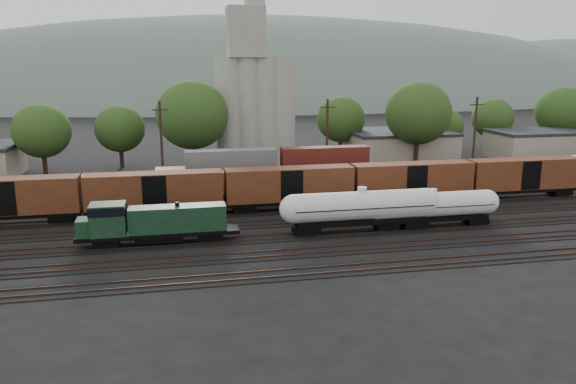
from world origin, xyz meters
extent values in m
plane|color=black|center=(0.00, 0.00, 0.00)|extent=(600.00, 600.00, 0.00)
cube|color=black|center=(0.00, -15.00, 0.04)|extent=(180.00, 3.20, 0.08)
cube|color=#382319|center=(0.00, -15.72, 0.12)|extent=(180.00, 0.08, 0.16)
cube|color=#382319|center=(0.00, -14.28, 0.12)|extent=(180.00, 0.08, 0.16)
cube|color=black|center=(0.00, -10.00, 0.04)|extent=(180.00, 3.20, 0.08)
cube|color=#382319|center=(0.00, -10.72, 0.12)|extent=(180.00, 0.08, 0.16)
cube|color=#382319|center=(0.00, -9.28, 0.12)|extent=(180.00, 0.08, 0.16)
cube|color=black|center=(0.00, -5.00, 0.04)|extent=(180.00, 3.20, 0.08)
cube|color=#382319|center=(0.00, -5.72, 0.12)|extent=(180.00, 0.08, 0.16)
cube|color=#382319|center=(0.00, -4.28, 0.12)|extent=(180.00, 0.08, 0.16)
cube|color=black|center=(0.00, 0.00, 0.04)|extent=(180.00, 3.20, 0.08)
cube|color=#382319|center=(0.00, -0.72, 0.12)|extent=(180.00, 0.08, 0.16)
cube|color=#382319|center=(0.00, 0.72, 0.12)|extent=(180.00, 0.08, 0.16)
cube|color=black|center=(0.00, 5.00, 0.04)|extent=(180.00, 3.20, 0.08)
cube|color=#382319|center=(0.00, 4.28, 0.12)|extent=(180.00, 0.08, 0.16)
cube|color=#382319|center=(0.00, 5.72, 0.12)|extent=(180.00, 0.08, 0.16)
cube|color=black|center=(0.00, 10.00, 0.04)|extent=(180.00, 3.20, 0.08)
cube|color=#382319|center=(0.00, 9.28, 0.12)|extent=(180.00, 0.08, 0.16)
cube|color=#382319|center=(0.00, 10.72, 0.12)|extent=(180.00, 0.08, 0.16)
cube|color=black|center=(0.00, 15.00, 0.04)|extent=(180.00, 3.20, 0.08)
cube|color=#382319|center=(0.00, 14.28, 0.12)|extent=(180.00, 0.08, 0.16)
cube|color=#382319|center=(0.00, 15.72, 0.12)|extent=(180.00, 0.08, 0.16)
cube|color=black|center=(-12.16, -5.00, 1.18)|extent=(15.21, 2.59, 0.36)
cube|color=black|center=(-12.16, -5.00, 0.78)|extent=(4.47, 1.97, 0.72)
cube|color=black|center=(-10.33, -5.00, 2.57)|extent=(9.13, 2.15, 2.42)
cube|color=black|center=(-16.72, -5.00, 2.84)|extent=(3.22, 2.59, 2.95)
cube|color=black|center=(-16.72, -5.00, 3.78)|extent=(3.31, 2.68, 0.81)
cube|color=black|center=(-18.85, -5.00, 2.17)|extent=(1.43, 2.15, 1.61)
cylinder|color=black|center=(-10.33, -5.00, 3.91)|extent=(0.45, 0.45, 0.45)
cube|color=black|center=(-17.02, -5.00, 0.60)|extent=(2.33, 1.79, 0.63)
cube|color=black|center=(-7.29, -5.00, 0.60)|extent=(2.33, 1.79, 0.63)
cylinder|color=silver|center=(8.17, -5.00, 2.88)|extent=(14.21, 2.93, 2.93)
sphere|color=silver|center=(1.06, -5.00, 2.88)|extent=(2.93, 2.93, 2.93)
sphere|color=silver|center=(15.28, -5.00, 2.88)|extent=(2.93, 2.93, 2.93)
cylinder|color=silver|center=(8.17, -5.00, 4.54)|extent=(0.91, 0.91, 0.50)
cube|color=black|center=(8.17, -5.00, 2.88)|extent=(14.54, 3.07, 0.08)
cube|color=black|center=(8.17, -5.00, 1.26)|extent=(13.73, 2.22, 0.50)
cube|color=black|center=(2.35, -5.00, 0.65)|extent=(2.62, 2.02, 0.71)
cube|color=black|center=(13.98, -5.00, 0.65)|extent=(2.62, 2.02, 0.71)
cylinder|color=silver|center=(16.00, -5.00, 2.56)|extent=(12.55, 2.58, 2.58)
sphere|color=silver|center=(9.72, -5.00, 2.56)|extent=(2.58, 2.58, 2.58)
sphere|color=silver|center=(22.27, -5.00, 2.56)|extent=(2.58, 2.58, 2.58)
cylinder|color=silver|center=(16.00, -5.00, 4.03)|extent=(0.80, 0.80, 0.45)
cube|color=black|center=(16.00, -5.00, 2.56)|extent=(12.83, 2.71, 0.07)
cube|color=black|center=(16.00, -5.00, 1.14)|extent=(12.12, 1.96, 0.45)
cube|color=black|center=(10.86, -5.00, 0.60)|extent=(2.32, 1.78, 0.62)
cube|color=black|center=(21.13, -5.00, 0.60)|extent=(2.32, 1.78, 0.62)
cube|color=black|center=(-5.59, 10.00, 1.28)|extent=(17.67, 2.85, 0.39)
cube|color=black|center=(-5.59, 10.00, 0.84)|extent=(4.91, 2.16, 0.79)
cube|color=#C34711|center=(-3.47, 10.00, 2.80)|extent=(10.60, 2.36, 2.65)
cube|color=#C34711|center=(-10.89, 10.00, 3.10)|extent=(3.53, 2.85, 3.24)
cube|color=black|center=(-10.89, 10.00, 4.13)|extent=(3.63, 2.94, 0.88)
cube|color=#C34711|center=(-13.36, 10.00, 2.36)|extent=(1.57, 2.36, 1.77)
cylinder|color=black|center=(-3.47, 10.00, 4.27)|extent=(0.49, 0.49, 0.49)
cube|color=black|center=(-11.24, 10.00, 0.64)|extent=(2.55, 1.96, 0.69)
cube|color=black|center=(0.07, 10.00, 0.64)|extent=(2.55, 1.96, 0.69)
cube|color=black|center=(-28.08, 5.00, 1.20)|extent=(15.00, 2.60, 0.40)
cube|color=#542714|center=(-28.08, 5.00, 3.30)|extent=(15.00, 2.90, 3.80)
cube|color=black|center=(-12.68, 5.00, 1.20)|extent=(15.00, 2.60, 0.40)
cube|color=#542714|center=(-12.68, 5.00, 3.30)|extent=(15.00, 2.90, 3.80)
cube|color=black|center=(2.72, 5.00, 1.20)|extent=(15.00, 2.60, 0.40)
cube|color=#542714|center=(2.72, 5.00, 3.30)|extent=(15.00, 2.90, 3.80)
cube|color=black|center=(18.12, 5.00, 1.20)|extent=(15.00, 2.60, 0.40)
cube|color=#542714|center=(18.12, 5.00, 3.30)|extent=(15.00, 2.90, 3.80)
cube|color=black|center=(33.52, 5.00, 1.20)|extent=(15.00, 2.60, 0.40)
cube|color=#542714|center=(33.52, 5.00, 3.30)|extent=(15.00, 2.90, 3.80)
cube|color=black|center=(0.00, 15.00, 0.50)|extent=(160.00, 2.60, 0.60)
cube|color=#BE6613|center=(-28.65, 15.00, 2.10)|extent=(12.00, 2.40, 2.60)
cube|color=#5D5F63|center=(-15.85, 15.00, 2.10)|extent=(12.00, 2.40, 2.60)
cube|color=#5B5D60|center=(-3.05, 15.00, 2.10)|extent=(12.00, 2.40, 2.60)
cube|color=slate|center=(-3.05, 15.00, 4.70)|extent=(12.00, 2.40, 2.60)
cube|color=#501E12|center=(9.75, 15.00, 2.10)|extent=(12.00, 2.40, 2.60)
cube|color=#571B14|center=(9.75, 15.00, 4.70)|extent=(12.00, 2.40, 2.60)
cube|color=maroon|center=(22.55, 15.00, 2.10)|extent=(12.00, 2.40, 2.60)
cube|color=maroon|center=(35.35, 15.00, 2.10)|extent=(12.00, 2.40, 2.60)
cube|color=silver|center=(48.15, 15.00, 2.10)|extent=(12.00, 2.40, 2.60)
cylinder|color=#A3A095|center=(-1.00, 36.00, 9.00)|extent=(4.40, 4.40, 18.00)
cylinder|color=#A3A095|center=(2.00, 36.00, 9.00)|extent=(4.40, 4.40, 18.00)
cylinder|color=#A3A095|center=(5.00, 36.00, 9.00)|extent=(4.40, 4.40, 18.00)
cylinder|color=#A3A095|center=(8.00, 36.00, 9.00)|extent=(4.40, 4.40, 18.00)
cube|color=#A3A095|center=(2.00, 36.00, 22.00)|extent=(6.00, 5.00, 8.00)
cube|color=#A3A095|center=(3.50, 36.00, 27.00)|extent=(3.00, 3.00, 4.00)
cube|color=#9E937F|center=(30.00, 38.00, 2.30)|extent=(18.00, 14.00, 4.60)
cube|color=#232326|center=(30.00, 38.00, 4.85)|extent=(18.36, 14.28, 0.50)
cube|color=#9E937F|center=(55.00, 33.00, 2.30)|extent=(16.00, 10.00, 4.60)
cube|color=#232326|center=(55.00, 33.00, 4.85)|extent=(16.32, 10.20, 0.50)
cylinder|color=black|center=(-29.99, 33.67, 1.60)|extent=(0.70, 0.70, 3.21)
ellipsoid|color=#2F4D1C|center=(-29.99, 33.67, 6.99)|extent=(8.71, 8.71, 8.25)
cylinder|color=black|center=(-18.90, 38.44, 1.50)|extent=(0.70, 0.70, 3.01)
ellipsoid|color=#2F4D1C|center=(-18.90, 38.44, 6.55)|extent=(8.16, 8.16, 7.73)
cylinder|color=black|center=(-7.23, 32.13, 2.09)|extent=(0.70, 0.70, 4.19)
ellipsoid|color=#2F4D1C|center=(-7.23, 32.13, 9.13)|extent=(11.37, 11.37, 10.77)
cylinder|color=black|center=(3.64, 39.79, 1.28)|extent=(0.70, 0.70, 2.56)
ellipsoid|color=#2F4D1C|center=(3.64, 39.79, 5.58)|extent=(6.95, 6.95, 6.58)
cylinder|color=black|center=(19.96, 41.07, 1.62)|extent=(0.70, 0.70, 3.24)
ellipsoid|color=#2F4D1C|center=(19.96, 41.07, 7.06)|extent=(8.80, 8.80, 8.34)
cylinder|color=black|center=(30.29, 30.62, 2.04)|extent=(0.70, 0.70, 4.09)
ellipsoid|color=#2F4D1C|center=(30.29, 30.62, 8.90)|extent=(11.09, 11.09, 10.50)
cylinder|color=black|center=(40.48, 40.34, 1.26)|extent=(0.70, 0.70, 2.51)
ellipsoid|color=#2F4D1C|center=(40.48, 40.34, 5.48)|extent=(6.82, 6.82, 6.46)
cylinder|color=black|center=(51.95, 43.10, 1.50)|extent=(0.70, 0.70, 2.99)
ellipsoid|color=#2F4D1C|center=(51.95, 43.10, 6.52)|extent=(8.12, 8.12, 7.69)
cylinder|color=black|center=(64.68, 39.72, 1.83)|extent=(0.70, 0.70, 3.65)
ellipsoid|color=#2F4D1C|center=(64.68, 39.72, 7.95)|extent=(9.91, 9.91, 9.39)
cylinder|color=black|center=(-12.00, 22.00, 6.00)|extent=(0.36, 0.36, 12.00)
cube|color=black|center=(-12.00, 22.00, 10.80)|extent=(2.20, 0.18, 0.18)
cylinder|color=black|center=(12.00, 22.00, 6.00)|extent=(0.36, 0.36, 12.00)
cube|color=black|center=(12.00, 22.00, 10.80)|extent=(2.20, 0.18, 0.18)
cylinder|color=black|center=(36.00, 22.00, 6.00)|extent=(0.36, 0.36, 12.00)
cube|color=black|center=(36.00, 22.00, 10.80)|extent=(2.20, 0.18, 0.18)
ellipsoid|color=#59665B|center=(40.00, 260.00, -22.75)|extent=(520.00, 286.00, 130.00)
camera|label=1|loc=(-10.55, -57.86, 17.02)|focal=35.00mm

